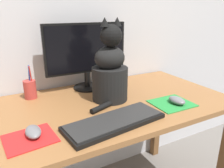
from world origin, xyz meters
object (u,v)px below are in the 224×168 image
Objects in this scene: computer_mouse_right at (177,100)px; pen_cup at (30,89)px; keyboard at (115,121)px; monitor at (87,53)px; computer_mouse_left at (33,132)px; cat at (110,71)px.

pen_cup is at bearing 145.84° from computer_mouse_right.
computer_mouse_right is (0.37, 0.03, 0.01)m from keyboard.
pen_cup is at bearing 112.80° from keyboard.
monitor reaches higher than pen_cup.
keyboard is at bearing -98.53° from monitor.
keyboard is 0.53m from pen_cup.
monitor is 0.59m from computer_mouse_left.
monitor is 0.56m from computer_mouse_right.
pen_cup reaches higher than computer_mouse_left.
keyboard is 1.06× the size of cat.
computer_mouse_left is (-0.31, 0.06, 0.01)m from keyboard.
cat is 2.33× the size of pen_cup.
computer_mouse_left is 1.03× the size of computer_mouse_right.
pen_cup is (0.05, 0.40, 0.03)m from computer_mouse_left.
computer_mouse_right is (0.68, -0.03, 0.00)m from computer_mouse_left.
keyboard is 0.30m from cat.
computer_mouse_right is (0.30, -0.43, -0.19)m from monitor.
monitor is 0.51m from keyboard.
keyboard is at bearing -114.09° from cat.
pen_cup is (-0.63, 0.43, 0.03)m from computer_mouse_right.
cat reaches higher than computer_mouse_left.
computer_mouse_right is 0.23× the size of cat.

